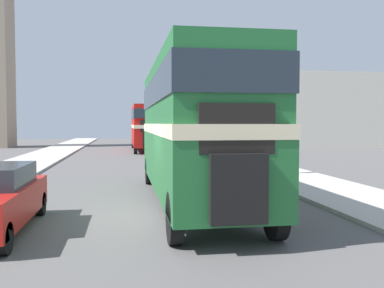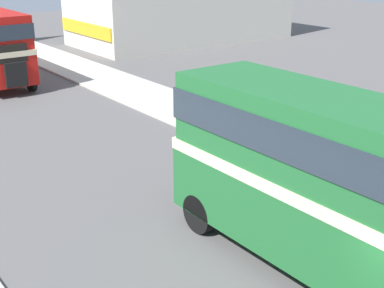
{
  "view_description": "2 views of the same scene",
  "coord_description": "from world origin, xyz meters",
  "px_view_note": "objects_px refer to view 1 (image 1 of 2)",
  "views": [
    {
      "loc": [
        -0.81,
        -11.45,
        2.52
      ],
      "look_at": [
        1.33,
        1.89,
        1.87
      ],
      "focal_mm": 40.0,
      "sensor_mm": 36.0,
      "label": 1
    },
    {
      "loc": [
        -7.78,
        -3.91,
        7.39
      ],
      "look_at": [
        1.33,
        8.14,
        1.81
      ],
      "focal_mm": 50.0,
      "sensor_mm": 36.0,
      "label": 2
    }
  ],
  "objects_px": {
    "double_decker_bus": "(192,121)",
    "bicycle_on_pavement": "(245,154)",
    "bus_distant": "(146,124)",
    "pedestrian_walking": "(293,153)"
  },
  "relations": [
    {
      "from": "double_decker_bus",
      "to": "bicycle_on_pavement",
      "type": "xyz_separation_m",
      "value": [
        5.88,
        14.39,
        -2.11
      ]
    },
    {
      "from": "double_decker_bus",
      "to": "bus_distant",
      "type": "height_order",
      "value": "double_decker_bus"
    },
    {
      "from": "bus_distant",
      "to": "bicycle_on_pavement",
      "type": "relative_size",
      "value": 6.25
    },
    {
      "from": "double_decker_bus",
      "to": "pedestrian_walking",
      "type": "bearing_deg",
      "value": 46.36
    },
    {
      "from": "bus_distant",
      "to": "pedestrian_walking",
      "type": "xyz_separation_m",
      "value": [
        5.98,
        -20.41,
        -1.35
      ]
    },
    {
      "from": "pedestrian_walking",
      "to": "bicycle_on_pavement",
      "type": "height_order",
      "value": "pedestrian_walking"
    },
    {
      "from": "bus_distant",
      "to": "pedestrian_walking",
      "type": "bearing_deg",
      "value": -73.67
    },
    {
      "from": "double_decker_bus",
      "to": "bus_distant",
      "type": "bearing_deg",
      "value": 90.16
    },
    {
      "from": "bus_distant",
      "to": "bicycle_on_pavement",
      "type": "distance_m",
      "value": 13.74
    },
    {
      "from": "bus_distant",
      "to": "pedestrian_walking",
      "type": "relative_size",
      "value": 6.26
    }
  ]
}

